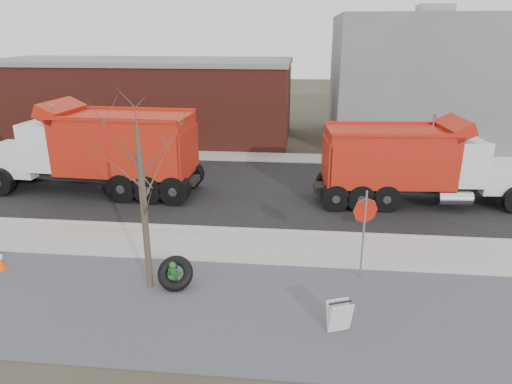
# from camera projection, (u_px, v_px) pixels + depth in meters

# --- Properties ---
(ground) EXTENTS (120.00, 120.00, 0.00)m
(ground) POSITION_uv_depth(u_px,v_px,m) (268.00, 251.00, 15.28)
(ground) COLOR #383328
(ground) RESTS_ON ground
(gravel_verge) EXTENTS (60.00, 5.00, 0.03)m
(gravel_verge) POSITION_uv_depth(u_px,v_px,m) (258.00, 311.00, 11.99)
(gravel_verge) COLOR slate
(gravel_verge) RESTS_ON ground
(sidewalk) EXTENTS (60.00, 2.50, 0.06)m
(sidewalk) POSITION_uv_depth(u_px,v_px,m) (269.00, 247.00, 15.50)
(sidewalk) COLOR #9E9B93
(sidewalk) RESTS_ON ground
(curb) EXTENTS (60.00, 0.15, 0.11)m
(curb) POSITION_uv_depth(u_px,v_px,m) (272.00, 231.00, 16.71)
(curb) COLOR #9E9B93
(curb) RESTS_ON ground
(road) EXTENTS (60.00, 9.40, 0.02)m
(road) POSITION_uv_depth(u_px,v_px,m) (279.00, 190.00, 21.18)
(road) COLOR black
(road) RESTS_ON ground
(far_sidewalk) EXTENTS (60.00, 2.00, 0.06)m
(far_sidewalk) POSITION_uv_depth(u_px,v_px,m) (284.00, 158.00, 26.53)
(far_sidewalk) COLOR #9E9B93
(far_sidewalk) RESTS_ON ground
(building_grey) EXTENTS (12.00, 10.00, 8.00)m
(building_grey) POSITION_uv_depth(u_px,v_px,m) (426.00, 80.00, 29.97)
(building_grey) COLOR gray
(building_grey) RESTS_ON ground
(building_brick) EXTENTS (20.20, 8.20, 5.30)m
(building_brick) POSITION_uv_depth(u_px,v_px,m) (143.00, 98.00, 31.33)
(building_brick) COLOR maroon
(building_brick) RESTS_ON ground
(bare_tree) EXTENTS (3.20, 3.20, 5.20)m
(bare_tree) POSITION_uv_depth(u_px,v_px,m) (141.00, 178.00, 12.06)
(bare_tree) COLOR #382D23
(bare_tree) RESTS_ON ground
(fire_hydrant) EXTENTS (0.44, 0.43, 0.79)m
(fire_hydrant) POSITION_uv_depth(u_px,v_px,m) (173.00, 275.00, 13.09)
(fire_hydrant) COLOR #2C6E2A
(fire_hydrant) RESTS_ON ground
(truck_tire) EXTENTS (1.03, 0.84, 1.00)m
(truck_tire) POSITION_uv_depth(u_px,v_px,m) (175.00, 273.00, 12.96)
(truck_tire) COLOR black
(truck_tire) RESTS_ON ground
(stop_sign) EXTENTS (0.72, 0.28, 2.76)m
(stop_sign) POSITION_uv_depth(u_px,v_px,m) (365.00, 220.00, 12.99)
(stop_sign) COLOR gray
(stop_sign) RESTS_ON ground
(sandwich_board) EXTENTS (0.67, 0.55, 0.81)m
(sandwich_board) POSITION_uv_depth(u_px,v_px,m) (339.00, 316.00, 11.04)
(sandwich_board) COLOR silver
(sandwich_board) RESTS_ON ground
(dump_truck_red_a) EXTENTS (9.06, 3.09, 3.62)m
(dump_truck_red_a) POSITION_uv_depth(u_px,v_px,m) (416.00, 161.00, 19.01)
(dump_truck_red_a) COLOR black
(dump_truck_red_a) RESTS_ON ground
(dump_truck_red_b) EXTENTS (9.84, 3.21, 4.07)m
(dump_truck_red_b) POSITION_uv_depth(u_px,v_px,m) (98.00, 148.00, 20.34)
(dump_truck_red_b) COLOR black
(dump_truck_red_b) RESTS_ON ground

